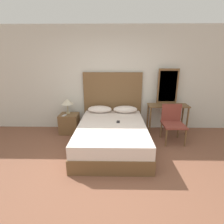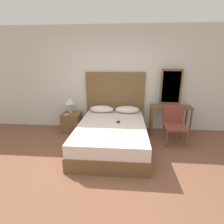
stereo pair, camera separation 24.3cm
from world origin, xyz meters
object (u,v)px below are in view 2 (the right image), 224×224
(bed, at_px, (112,136))
(phone_on_nightstand, at_px, (67,114))
(table_lamp, at_px, (70,101))
(nightstand, at_px, (72,122))
(chair, at_px, (174,122))
(phone_on_bed, at_px, (118,122))
(vanity_desk, at_px, (170,111))

(bed, relative_size, phone_on_nightstand, 12.93)
(phone_on_nightstand, bearing_deg, table_lamp, 76.53)
(nightstand, relative_size, chair, 0.59)
(phone_on_bed, distance_m, nightstand, 1.43)
(nightstand, bearing_deg, phone_on_nightstand, -127.94)
(bed, bearing_deg, vanity_desk, 29.80)
(table_lamp, xyz_separation_m, chair, (2.59, -0.50, -0.33))
(bed, bearing_deg, table_lamp, 144.37)
(bed, relative_size, phone_on_bed, 13.85)
(phone_on_nightstand, height_order, chair, chair)
(vanity_desk, bearing_deg, phone_on_bed, -152.82)
(chair, bearing_deg, phone_on_nightstand, 173.43)
(vanity_desk, bearing_deg, bed, -150.20)
(table_lamp, height_order, phone_on_nightstand, table_lamp)
(bed, xyz_separation_m, table_lamp, (-1.17, 0.84, 0.56))
(nightstand, bearing_deg, chair, -9.17)
(table_lamp, bearing_deg, phone_on_nightstand, -103.47)
(phone_on_bed, xyz_separation_m, nightstand, (-1.27, 0.60, -0.28))
(table_lamp, relative_size, phone_on_nightstand, 2.37)
(bed, distance_m, nightstand, 1.36)
(bed, bearing_deg, nightstand, 146.42)
(table_lamp, xyz_separation_m, phone_on_nightstand, (-0.05, -0.20, -0.31))
(bed, distance_m, phone_on_bed, 0.34)
(bed, xyz_separation_m, nightstand, (-1.14, 0.75, -0.01))
(nightstand, distance_m, chair, 2.60)
(nightstand, distance_m, vanity_desk, 2.59)
(bed, height_order, phone_on_bed, phone_on_bed)
(bed, relative_size, table_lamp, 5.45)
(bed, height_order, table_lamp, table_lamp)
(table_lamp, height_order, vanity_desk, table_lamp)
(bed, height_order, chair, chair)
(phone_on_bed, height_order, table_lamp, table_lamp)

